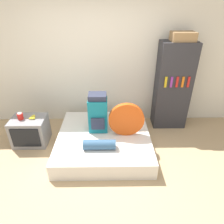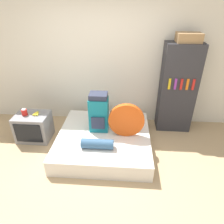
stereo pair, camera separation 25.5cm
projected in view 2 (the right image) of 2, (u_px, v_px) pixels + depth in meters
name	position (u px, v px, depth m)	size (l,w,h in m)	color
ground_plane	(91.00, 181.00, 3.01)	(16.00, 16.00, 0.00)	tan
wall_back	(103.00, 61.00, 3.95)	(8.00, 0.05, 2.60)	silver
bed	(104.00, 140.00, 3.63)	(1.62, 1.59, 0.29)	silver
backpack	(99.00, 113.00, 3.52)	(0.33, 0.30, 0.71)	#14707F
tent_bag	(126.00, 120.00, 3.38)	(0.61, 0.08, 0.61)	#D14C14
sleeping_roll	(97.00, 144.00, 3.19)	(0.52, 0.16, 0.16)	#33567A
television	(34.00, 127.00, 3.80)	(0.61, 0.48, 0.52)	gray
canister	(24.00, 112.00, 3.65)	(0.10, 0.10, 0.12)	red
banana_bunch	(36.00, 113.00, 3.70)	(0.12, 0.17, 0.03)	yellow
bookshelf	(177.00, 89.00, 3.84)	(0.66, 0.40, 1.73)	#2D2D33
cardboard_box	(189.00, 38.00, 3.37)	(0.41, 0.29, 0.16)	#99754C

